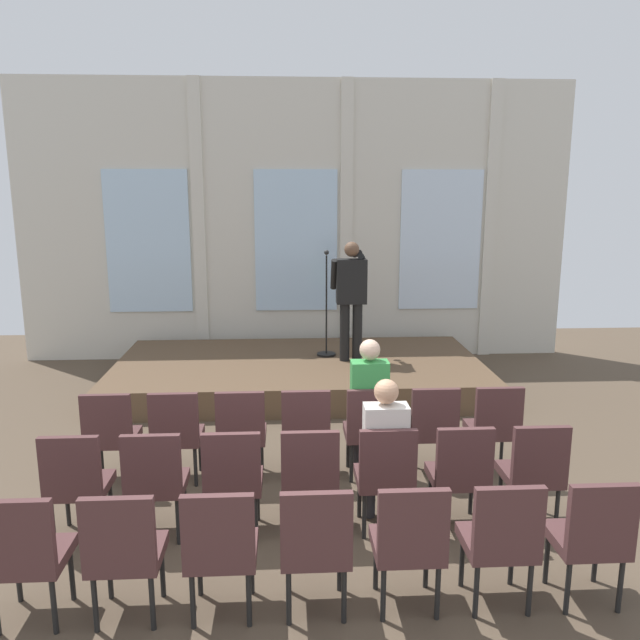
# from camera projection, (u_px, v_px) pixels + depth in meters

# --- Properties ---
(ground_plane) EXTENTS (15.96, 15.96, 0.00)m
(ground_plane) POSITION_uv_depth(u_px,v_px,m) (313.00, 571.00, 4.69)
(ground_plane) COLOR brown
(rear_partition) EXTENTS (8.93, 0.14, 4.49)m
(rear_partition) POSITION_uv_depth(u_px,v_px,m) (298.00, 224.00, 10.22)
(rear_partition) COLOR beige
(rear_partition) RESTS_ON ground
(stage_platform) EXTENTS (5.18, 2.72, 0.38)m
(stage_platform) POSITION_uv_depth(u_px,v_px,m) (299.00, 373.00, 9.03)
(stage_platform) COLOR brown
(stage_platform) RESTS_ON ground
(speaker) EXTENTS (0.51, 0.69, 1.69)m
(speaker) POSITION_uv_depth(u_px,v_px,m) (351.00, 292.00, 8.82)
(speaker) COLOR black
(speaker) RESTS_ON stage_platform
(mic_stand) EXTENTS (0.28, 0.28, 1.56)m
(mic_stand) POSITION_uv_depth(u_px,v_px,m) (326.00, 333.00, 9.21)
(mic_stand) COLOR black
(mic_stand) RESTS_ON stage_platform
(chair_r0_c0) EXTENTS (0.46, 0.44, 0.94)m
(chair_r0_c0) POSITION_uv_depth(u_px,v_px,m) (111.00, 432.00, 5.96)
(chair_r0_c0) COLOR black
(chair_r0_c0) RESTS_ON ground
(chair_r0_c1) EXTENTS (0.46, 0.44, 0.94)m
(chair_r0_c1) POSITION_uv_depth(u_px,v_px,m) (176.00, 430.00, 5.99)
(chair_r0_c1) COLOR black
(chair_r0_c1) RESTS_ON ground
(chair_r0_c2) EXTENTS (0.46, 0.44, 0.94)m
(chair_r0_c2) POSITION_uv_depth(u_px,v_px,m) (241.00, 429.00, 6.03)
(chair_r0_c2) COLOR black
(chair_r0_c2) RESTS_ON ground
(chair_r0_c3) EXTENTS (0.46, 0.44, 0.94)m
(chair_r0_c3) POSITION_uv_depth(u_px,v_px,m) (306.00, 427.00, 6.06)
(chair_r0_c3) COLOR black
(chair_r0_c3) RESTS_ON ground
(chair_r0_c4) EXTENTS (0.46, 0.44, 0.94)m
(chair_r0_c4) POSITION_uv_depth(u_px,v_px,m) (369.00, 426.00, 6.09)
(chair_r0_c4) COLOR black
(chair_r0_c4) RESTS_ON ground
(audience_r0_c4) EXTENTS (0.36, 0.39, 1.39)m
(audience_r0_c4) POSITION_uv_depth(u_px,v_px,m) (369.00, 401.00, 6.12)
(audience_r0_c4) COLOR #2D2D33
(audience_r0_c4) RESTS_ON ground
(chair_r0_c5) EXTENTS (0.46, 0.44, 0.94)m
(chair_r0_c5) POSITION_uv_depth(u_px,v_px,m) (432.00, 425.00, 6.13)
(chair_r0_c5) COLOR black
(chair_r0_c5) RESTS_ON ground
(chair_r0_c6) EXTENTS (0.46, 0.44, 0.94)m
(chair_r0_c6) POSITION_uv_depth(u_px,v_px,m) (494.00, 424.00, 6.16)
(chair_r0_c6) COLOR black
(chair_r0_c6) RESTS_ON ground
(chair_r1_c0) EXTENTS (0.46, 0.44, 0.94)m
(chair_r1_c0) POSITION_uv_depth(u_px,v_px,m) (77.00, 479.00, 4.98)
(chair_r1_c0) COLOR black
(chair_r1_c0) RESTS_ON ground
(chair_r1_c1) EXTENTS (0.46, 0.44, 0.94)m
(chair_r1_c1) POSITION_uv_depth(u_px,v_px,m) (155.00, 477.00, 5.01)
(chair_r1_c1) COLOR black
(chair_r1_c1) RESTS_ON ground
(chair_r1_c2) EXTENTS (0.46, 0.44, 0.94)m
(chair_r1_c2) POSITION_uv_depth(u_px,v_px,m) (233.00, 475.00, 5.05)
(chair_r1_c2) COLOR black
(chair_r1_c2) RESTS_ON ground
(chair_r1_c3) EXTENTS (0.46, 0.44, 0.94)m
(chair_r1_c3) POSITION_uv_depth(u_px,v_px,m) (310.00, 474.00, 5.08)
(chair_r1_c3) COLOR black
(chair_r1_c3) RESTS_ON ground
(chair_r1_c4) EXTENTS (0.46, 0.44, 0.94)m
(chair_r1_c4) POSITION_uv_depth(u_px,v_px,m) (385.00, 472.00, 5.11)
(chair_r1_c4) COLOR black
(chair_r1_c4) RESTS_ON ground
(audience_r1_c4) EXTENTS (0.36, 0.39, 1.30)m
(audience_r1_c4) POSITION_uv_depth(u_px,v_px,m) (384.00, 446.00, 5.16)
(audience_r1_c4) COLOR #2D2D33
(audience_r1_c4) RESTS_ON ground
(chair_r1_c5) EXTENTS (0.46, 0.44, 0.94)m
(chair_r1_c5) POSITION_uv_depth(u_px,v_px,m) (460.00, 470.00, 5.15)
(chair_r1_c5) COLOR black
(chair_r1_c5) RESTS_ON ground
(chair_r1_c6) EXTENTS (0.46, 0.44, 0.94)m
(chair_r1_c6) POSITION_uv_depth(u_px,v_px,m) (534.00, 468.00, 5.18)
(chair_r1_c6) COLOR black
(chair_r1_c6) RESTS_ON ground
(chair_r2_c0) EXTENTS (0.46, 0.44, 0.94)m
(chair_r2_c0) POSITION_uv_depth(u_px,v_px,m) (26.00, 551.00, 4.00)
(chair_r2_c0) COLOR black
(chair_r2_c0) RESTS_ON ground
(chair_r2_c1) EXTENTS (0.46, 0.44, 0.94)m
(chair_r2_c1) POSITION_uv_depth(u_px,v_px,m) (124.00, 548.00, 4.04)
(chair_r2_c1) COLOR black
(chair_r2_c1) RESTS_ON ground
(chair_r2_c2) EXTENTS (0.46, 0.44, 0.94)m
(chair_r2_c2) POSITION_uv_depth(u_px,v_px,m) (221.00, 545.00, 4.07)
(chair_r2_c2) COLOR black
(chair_r2_c2) RESTS_ON ground
(chair_r2_c3) EXTENTS (0.46, 0.44, 0.94)m
(chair_r2_c3) POSITION_uv_depth(u_px,v_px,m) (316.00, 542.00, 4.10)
(chair_r2_c3) COLOR black
(chair_r2_c3) RESTS_ON ground
(chair_r2_c4) EXTENTS (0.46, 0.44, 0.94)m
(chair_r2_c4) POSITION_uv_depth(u_px,v_px,m) (409.00, 539.00, 4.14)
(chair_r2_c4) COLOR black
(chair_r2_c4) RESTS_ON ground
(chair_r2_c5) EXTENTS (0.46, 0.44, 0.94)m
(chair_r2_c5) POSITION_uv_depth(u_px,v_px,m) (501.00, 536.00, 4.17)
(chair_r2_c5) COLOR black
(chair_r2_c5) RESTS_ON ground
(chair_r2_c6) EXTENTS (0.46, 0.44, 0.94)m
(chair_r2_c6) POSITION_uv_depth(u_px,v_px,m) (592.00, 533.00, 4.20)
(chair_r2_c6) COLOR black
(chair_r2_c6) RESTS_ON ground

